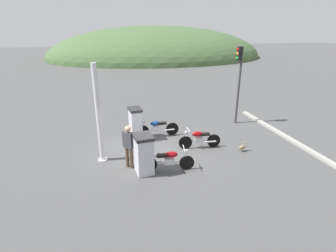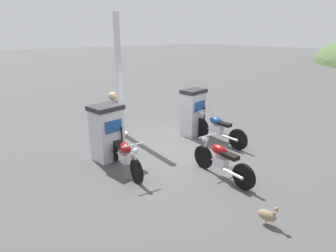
{
  "view_description": "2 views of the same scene",
  "coord_description": "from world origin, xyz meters",
  "px_view_note": "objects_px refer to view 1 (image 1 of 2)",
  "views": [
    {
      "loc": [
        -1.48,
        -10.39,
        5.29
      ],
      "look_at": [
        0.82,
        0.53,
        0.97
      ],
      "focal_mm": 28.39,
      "sensor_mm": 36.0,
      "label": 1
    },
    {
      "loc": [
        6.29,
        -4.98,
        3.37
      ],
      "look_at": [
        0.82,
        -0.58,
        1.09
      ],
      "focal_mm": 31.09,
      "sensor_mm": 36.0,
      "label": 2
    }
  ],
  "objects_px": {
    "fuel_pump_far": "(136,123)",
    "motorcycle_near_pump": "(169,160)",
    "attendant_person": "(129,144)",
    "canopy_support_pole": "(99,116)",
    "motorcycle_far_pump": "(157,128)",
    "fuel_pump_near": "(144,154)",
    "roadside_traffic_light": "(239,73)",
    "motorcycle_extra": "(199,139)",
    "wandering_duck": "(242,147)"
  },
  "relations": [
    {
      "from": "fuel_pump_near",
      "to": "canopy_support_pole",
      "type": "relative_size",
      "value": 0.39
    },
    {
      "from": "wandering_duck",
      "to": "attendant_person",
      "type": "bearing_deg",
      "value": -175.74
    },
    {
      "from": "motorcycle_near_pump",
      "to": "attendant_person",
      "type": "relative_size",
      "value": 1.15
    },
    {
      "from": "fuel_pump_near",
      "to": "wandering_duck",
      "type": "relative_size",
      "value": 3.59
    },
    {
      "from": "fuel_pump_far",
      "to": "motorcycle_far_pump",
      "type": "relative_size",
      "value": 0.73
    },
    {
      "from": "fuel_pump_far",
      "to": "attendant_person",
      "type": "height_order",
      "value": "attendant_person"
    },
    {
      "from": "motorcycle_near_pump",
      "to": "wandering_duck",
      "type": "height_order",
      "value": "motorcycle_near_pump"
    },
    {
      "from": "motorcycle_far_pump",
      "to": "motorcycle_extra",
      "type": "bearing_deg",
      "value": -45.9
    },
    {
      "from": "wandering_duck",
      "to": "canopy_support_pole",
      "type": "xyz_separation_m",
      "value": [
        -6.02,
        0.46,
        1.7
      ]
    },
    {
      "from": "motorcycle_near_pump",
      "to": "motorcycle_extra",
      "type": "distance_m",
      "value": 2.39
    },
    {
      "from": "fuel_pump_far",
      "to": "fuel_pump_near",
      "type": "bearing_deg",
      "value": -90.0
    },
    {
      "from": "attendant_person",
      "to": "wandering_duck",
      "type": "relative_size",
      "value": 4.09
    },
    {
      "from": "motorcycle_far_pump",
      "to": "roadside_traffic_light",
      "type": "distance_m",
      "value": 5.29
    },
    {
      "from": "attendant_person",
      "to": "fuel_pump_far",
      "type": "bearing_deg",
      "value": 79.28
    },
    {
      "from": "motorcycle_near_pump",
      "to": "motorcycle_extra",
      "type": "xyz_separation_m",
      "value": [
        1.73,
        1.64,
        0.0
      ]
    },
    {
      "from": "roadside_traffic_light",
      "to": "fuel_pump_near",
      "type": "bearing_deg",
      "value": -142.92
    },
    {
      "from": "canopy_support_pole",
      "to": "attendant_person",
      "type": "bearing_deg",
      "value": -38.17
    },
    {
      "from": "fuel_pump_near",
      "to": "wandering_duck",
      "type": "distance_m",
      "value": 4.57
    },
    {
      "from": "motorcycle_near_pump",
      "to": "motorcycle_far_pump",
      "type": "relative_size",
      "value": 0.93
    },
    {
      "from": "motorcycle_far_pump",
      "to": "canopy_support_pole",
      "type": "height_order",
      "value": "canopy_support_pole"
    },
    {
      "from": "fuel_pump_near",
      "to": "motorcycle_near_pump",
      "type": "bearing_deg",
      "value": -2.56
    },
    {
      "from": "fuel_pump_near",
      "to": "roadside_traffic_light",
      "type": "relative_size",
      "value": 0.37
    },
    {
      "from": "roadside_traffic_light",
      "to": "attendant_person",
      "type": "bearing_deg",
      "value": -148.49
    },
    {
      "from": "motorcycle_extra",
      "to": "motorcycle_far_pump",
      "type": "bearing_deg",
      "value": 134.1
    },
    {
      "from": "motorcycle_near_pump",
      "to": "motorcycle_far_pump",
      "type": "height_order",
      "value": "motorcycle_far_pump"
    },
    {
      "from": "fuel_pump_far",
      "to": "wandering_duck",
      "type": "height_order",
      "value": "fuel_pump_far"
    },
    {
      "from": "fuel_pump_far",
      "to": "roadside_traffic_light",
      "type": "xyz_separation_m",
      "value": [
        5.67,
        1.08,
        2.03
      ]
    },
    {
      "from": "wandering_duck",
      "to": "roadside_traffic_light",
      "type": "relative_size",
      "value": 0.1
    },
    {
      "from": "attendant_person",
      "to": "canopy_support_pole",
      "type": "height_order",
      "value": "canopy_support_pole"
    },
    {
      "from": "motorcycle_extra",
      "to": "motorcycle_near_pump",
      "type": "bearing_deg",
      "value": -136.54
    },
    {
      "from": "fuel_pump_far",
      "to": "motorcycle_far_pump",
      "type": "height_order",
      "value": "fuel_pump_far"
    },
    {
      "from": "fuel_pump_far",
      "to": "wandering_duck",
      "type": "distance_m",
      "value": 5.06
    },
    {
      "from": "roadside_traffic_light",
      "to": "wandering_duck",
      "type": "bearing_deg",
      "value": -109.75
    },
    {
      "from": "motorcycle_near_pump",
      "to": "fuel_pump_far",
      "type": "bearing_deg",
      "value": 106.33
    },
    {
      "from": "motorcycle_near_pump",
      "to": "roadside_traffic_light",
      "type": "relative_size",
      "value": 0.48
    },
    {
      "from": "attendant_person",
      "to": "roadside_traffic_light",
      "type": "relative_size",
      "value": 0.42
    },
    {
      "from": "roadside_traffic_light",
      "to": "fuel_pump_far",
      "type": "bearing_deg",
      "value": -169.22
    },
    {
      "from": "motorcycle_extra",
      "to": "wandering_duck",
      "type": "bearing_deg",
      "value": -22.62
    },
    {
      "from": "attendant_person",
      "to": "wandering_duck",
      "type": "distance_m",
      "value": 5.04
    },
    {
      "from": "fuel_pump_far",
      "to": "motorcycle_extra",
      "type": "xyz_separation_m",
      "value": [
        2.68,
        -1.61,
        -0.35
      ]
    },
    {
      "from": "fuel_pump_far",
      "to": "motorcycle_near_pump",
      "type": "height_order",
      "value": "fuel_pump_far"
    },
    {
      "from": "attendant_person",
      "to": "canopy_support_pole",
      "type": "xyz_separation_m",
      "value": [
        -1.06,
        0.83,
        0.9
      ]
    },
    {
      "from": "roadside_traffic_light",
      "to": "canopy_support_pole",
      "type": "relative_size",
      "value": 1.06
    },
    {
      "from": "attendant_person",
      "to": "motorcycle_extra",
      "type": "bearing_deg",
      "value": 19.03
    },
    {
      "from": "motorcycle_extra",
      "to": "roadside_traffic_light",
      "type": "distance_m",
      "value": 4.68
    },
    {
      "from": "canopy_support_pole",
      "to": "motorcycle_near_pump",
      "type": "bearing_deg",
      "value": -28.47
    },
    {
      "from": "motorcycle_far_pump",
      "to": "wandering_duck",
      "type": "bearing_deg",
      "value": -35.48
    },
    {
      "from": "fuel_pump_near",
      "to": "motorcycle_far_pump",
      "type": "distance_m",
      "value": 3.46
    },
    {
      "from": "wandering_duck",
      "to": "motorcycle_extra",
      "type": "bearing_deg",
      "value": 157.38
    },
    {
      "from": "fuel_pump_near",
      "to": "motorcycle_near_pump",
      "type": "relative_size",
      "value": 0.77
    }
  ]
}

